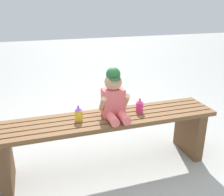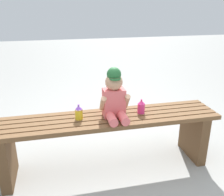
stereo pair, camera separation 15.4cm
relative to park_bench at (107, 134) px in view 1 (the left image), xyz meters
name	(u,v)px [view 1 (the left image)]	position (x,y,z in m)	size (l,w,h in m)	color
ground_plane	(107,166)	(0.00, 0.00, -0.32)	(16.00, 16.00, 0.00)	#999993
park_bench	(107,134)	(0.00, 0.00, 0.00)	(1.83, 0.36, 0.47)	brown
child_figure	(114,96)	(0.06, -0.01, 0.33)	(0.23, 0.27, 0.40)	#E56666
sippy_cup_left	(79,113)	(-0.22, 0.01, 0.21)	(0.06, 0.06, 0.12)	yellow
sippy_cup_right	(140,106)	(0.29, 0.01, 0.21)	(0.06, 0.06, 0.12)	#E5337F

